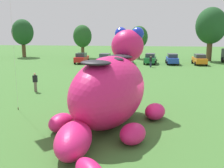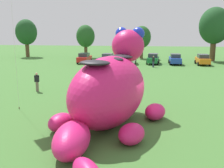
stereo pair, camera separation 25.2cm
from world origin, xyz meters
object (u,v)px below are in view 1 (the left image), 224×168
spectator_mid_field (35,82)px  spectator_by_cars (151,62)px  car_blue (172,59)px  car_orange (199,59)px  car_red (82,58)px  car_silver (105,59)px  car_white (128,59)px  giant_inflatable_creature (110,90)px  car_green (150,59)px

spectator_mid_field → spectator_by_cars: size_ratio=1.00×
car_blue → spectator_mid_field: bearing=-123.1°
car_orange → spectator_by_cars: car_orange is taller
car_red → car_silver: same height
car_silver → car_white: same height
car_silver → car_blue: (10.97, 0.91, 0.00)m
giant_inflatable_creature → car_green: bearing=84.6°
car_red → car_orange: size_ratio=0.99×
giant_inflatable_creature → spectator_mid_field: giant_inflatable_creature is taller
car_orange → spectator_mid_field: 28.32m
car_white → car_blue: same height
spectator_mid_field → car_red: bearing=92.7°
car_silver → spectator_by_cars: car_silver is taller
car_red → car_silver: (4.09, -0.36, 0.00)m
car_orange → spectator_by_cars: 8.86m
car_red → spectator_mid_field: 21.06m
car_blue → car_orange: 4.31m
giant_inflatable_creature → car_orange: 30.87m
car_red → spectator_mid_field: car_red is taller
car_orange → car_green: bearing=179.2°
car_green → spectator_mid_field: (-10.52, -21.67, -0.01)m
car_red → car_white: bearing=1.3°
car_white → spectator_by_cars: size_ratio=2.43×
spectator_mid_field → car_silver: bearing=81.5°
car_red → spectator_by_cars: car_red is taller
car_blue → spectator_by_cars: bearing=-130.8°
car_blue → spectator_mid_field: car_blue is taller
giant_inflatable_creature → car_blue: 29.69m
giant_inflatable_creature → car_white: bearing=92.0°
car_green → car_blue: bearing=-1.4°
car_orange → spectator_mid_field: (-18.37, -21.56, -0.01)m
giant_inflatable_creature → car_blue: (6.29, 28.99, -1.19)m
giant_inflatable_creature → car_orange: giant_inflatable_creature is taller
car_silver → spectator_mid_field: car_silver is taller
car_orange → giant_inflatable_creature: bearing=-110.1°
car_white → spectator_mid_field: size_ratio=2.43×
car_white → spectator_by_cars: bearing=-44.9°
giant_inflatable_creature → spectator_by_cars: bearing=83.7°
car_red → car_orange: bearing=1.5°
car_orange → car_white: bearing=-178.3°
car_white → car_green: same height
car_white → spectator_by_cars: (3.74, -3.74, -0.01)m
car_silver → car_blue: same height
giant_inflatable_creature → car_blue: bearing=77.8°
car_green → spectator_mid_field: 24.09m
spectator_mid_field → car_green: bearing=64.1°
car_red → spectator_by_cars: (11.51, -3.56, -0.01)m
giant_inflatable_creature → spectator_mid_field: (-7.77, 7.41, -1.20)m
car_white → car_green: bearing=7.1°
giant_inflatable_creature → car_silver: size_ratio=2.68×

